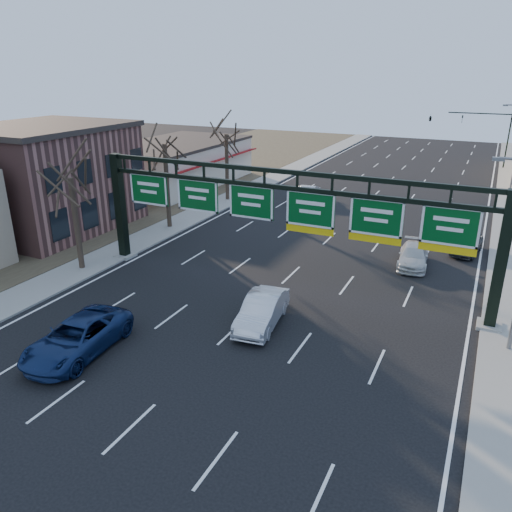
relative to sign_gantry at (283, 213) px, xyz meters
The scene contains 17 objects.
ground 9.24m from the sign_gantry, 91.15° to the right, with size 160.00×160.00×0.00m, color black.
sidewalk_left 18.24m from the sign_gantry, 137.20° to the left, with size 3.00×120.00×0.12m, color gray.
sidewalk_right 18.02m from the sign_gantry, 43.51° to the left, with size 3.00×120.00×0.12m, color gray.
dirt_strip_left 28.25m from the sign_gantry, 154.50° to the left, with size 21.00×120.00×0.06m, color #473D2B.
lane_markings 12.86m from the sign_gantry, 90.76° to the left, with size 21.60×120.00×0.01m, color white.
sign_gantry is the anchor object (origin of this frame).
brick_block 21.87m from the sign_gantry, behind, with size 10.40×12.40×8.30m.
cream_strip 30.24m from the sign_gantry, 135.86° to the left, with size 10.90×18.40×4.70m.
tree_gantry 13.53m from the sign_gantry, 166.97° to the right, with size 3.60×3.60×8.48m.
tree_mid 15.08m from the sign_gantry, 151.63° to the left, with size 3.60×3.60×9.24m.
tree_far 21.57m from the sign_gantry, 127.32° to the left, with size 3.60×3.60×8.86m.
traffic_signal_mast 47.33m from the sign_gantry, 83.29° to the left, with size 10.16×0.54×7.00m.
car_blue_suv 12.83m from the sign_gantry, 117.48° to the right, with size 2.66×5.78×1.61m, color #12234F.
car_silver_sedan 6.16m from the sign_gantry, 79.15° to the right, with size 1.69×4.83×1.59m, color silver.
car_white_wagon 10.48m from the sign_gantry, 47.35° to the left, with size 1.85×4.56×1.32m, color silver.
car_grey_far 15.31m from the sign_gantry, 49.35° to the left, with size 1.63×4.06×1.38m, color #404346.
car_silver_distant 20.91m from the sign_gantry, 106.10° to the left, with size 1.56×4.48×1.48m, color #BCBCC1.
Camera 1 is at (10.65, -17.49, 12.54)m, focal length 35.00 mm.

